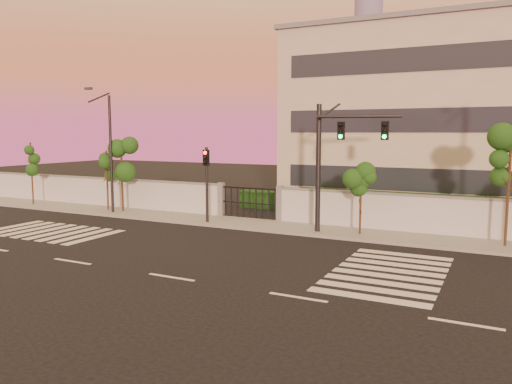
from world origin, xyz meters
TOP-DOWN VIEW (x-y plane):
  - ground at (0.00, 0.00)m, footprint 120.00×120.00m
  - sidewalk at (0.00, 10.50)m, footprint 60.00×3.00m
  - perimeter_wall at (0.10, 12.00)m, footprint 60.00×0.36m
  - hedge_row at (1.17, 14.74)m, footprint 41.00×4.25m
  - institutional_building at (9.00, 21.99)m, footprint 24.40×12.40m
  - distant_skyscraper at (-65.00, 280.00)m, footprint 16.00×16.00m
  - road_markings at (-1.58, 3.76)m, footprint 57.00×7.62m
  - street_tree_a at (-19.66, 10.14)m, footprint 1.33×1.06m
  - street_tree_b at (-12.97, 10.61)m, footprint 1.46×1.17m
  - street_tree_c at (-11.62, 10.55)m, footprint 1.64×1.30m
  - street_tree_d at (4.28, 10.24)m, footprint 1.37×1.09m
  - street_tree_e at (10.93, 10.57)m, footprint 1.55×1.23m
  - traffic_signal_main at (2.95, 9.87)m, footprint 4.20×1.35m
  - traffic_signal_secondary at (-4.54, 9.62)m, footprint 0.35×0.34m
  - streetlight_west at (-11.92, 9.72)m, footprint 0.48×1.92m

SIDE VIEW (x-z plane):
  - ground at x=0.00m, z-range 0.00..0.00m
  - road_markings at x=-1.58m, z-range 0.00..0.02m
  - sidewalk at x=0.00m, z-range 0.00..0.15m
  - hedge_row at x=1.17m, z-range -0.08..1.72m
  - perimeter_wall at x=0.10m, z-range -0.03..2.17m
  - street_tree_d at x=4.28m, z-range 0.88..4.59m
  - traffic_signal_secondary at x=-4.54m, z-range 0.60..5.06m
  - street_tree_b at x=-12.97m, z-range 0.97..5.07m
  - street_tree_a at x=-19.66m, z-range 1.08..5.67m
  - street_tree_c at x=-11.62m, z-range 1.13..5.92m
  - street_tree_e at x=10.93m, z-range 1.32..6.94m
  - traffic_signal_main at x=2.95m, z-range 0.89..7.62m
  - streetlight_west at x=-11.92m, z-range 0.32..8.31m
  - institutional_building at x=9.00m, z-range 0.03..12.28m
  - distant_skyscraper at x=-65.00m, z-range 2.98..120.98m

